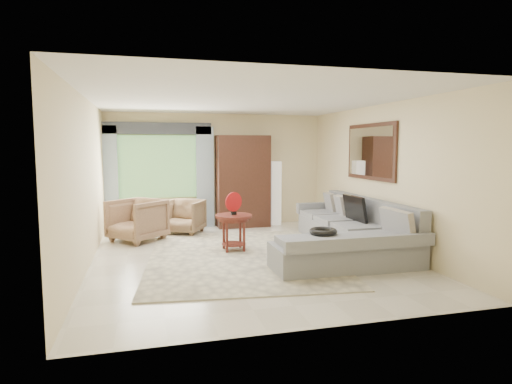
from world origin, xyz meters
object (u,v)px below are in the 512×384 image
object	(u,v)px
coffee_table	(234,232)
armchair_right	(183,217)
floor_lamp	(275,193)
tv_screen	(355,209)
armoire	(243,181)
sectional_sofa	(348,236)
armchair_left	(137,220)
potted_plant	(131,219)

from	to	relation	value
coffee_table	armchair_right	world-z (taller)	armchair_right
armchair_right	floor_lamp	xyz separation A→B (m)	(2.21, 0.55, 0.39)
tv_screen	armoire	xyz separation A→B (m)	(-1.50, 2.60, 0.33)
sectional_sofa	floor_lamp	xyz separation A→B (m)	(-0.43, 2.96, 0.47)
sectional_sofa	armchair_left	distance (m)	4.06
armchair_left	potted_plant	bearing A→B (deg)	144.48
coffee_table	armchair_left	size ratio (longest dim) A/B	0.71
coffee_table	armoire	size ratio (longest dim) A/B	0.31
sectional_sofa	potted_plant	bearing A→B (deg)	141.71
floor_lamp	sectional_sofa	bearing A→B (deg)	-81.67
sectional_sofa	potted_plant	xyz separation A→B (m)	(-3.74, 2.96, -0.01)
potted_plant	floor_lamp	bearing A→B (deg)	0.03
armchair_right	armoire	world-z (taller)	armoire
coffee_table	sectional_sofa	bearing A→B (deg)	-16.97
coffee_table	armchair_right	distance (m)	1.96
armchair_left	potted_plant	xyz separation A→B (m)	(-0.15, 1.08, -0.14)
armchair_right	floor_lamp	world-z (taller)	floor_lamp
armchair_left	armoire	world-z (taller)	armoire
sectional_sofa	coffee_table	distance (m)	2.01
sectional_sofa	armoire	world-z (taller)	armoire
armchair_left	potted_plant	size ratio (longest dim) A/B	1.68
armchair_right	sectional_sofa	bearing A→B (deg)	-14.64
tv_screen	floor_lamp	size ratio (longest dim) A/B	0.49
tv_screen	coffee_table	xyz separation A→B (m)	(-2.19, 0.29, -0.38)
tv_screen	potted_plant	bearing A→B (deg)	146.46
floor_lamp	coffee_table	bearing A→B (deg)	-122.16
armchair_left	floor_lamp	world-z (taller)	floor_lamp
armchair_right	armoire	bearing A→B (deg)	46.74
tv_screen	coffee_table	bearing A→B (deg)	172.47
armoire	floor_lamp	world-z (taller)	armoire
tv_screen	potted_plant	distance (m)	4.83
armchair_left	potted_plant	distance (m)	1.10
armchair_right	potted_plant	xyz separation A→B (m)	(-1.10, 0.54, -0.09)
sectional_sofa	armchair_right	xyz separation A→B (m)	(-2.64, 2.41, 0.08)
armchair_left	armchair_right	bearing A→B (deg)	75.96
sectional_sofa	tv_screen	xyz separation A→B (m)	(0.27, 0.30, 0.44)
tv_screen	armchair_right	world-z (taller)	tv_screen
sectional_sofa	armchair_left	size ratio (longest dim) A/B	3.79
potted_plant	tv_screen	bearing A→B (deg)	-33.54
armchair_right	armoire	distance (m)	1.64
potted_plant	coffee_table	bearing A→B (deg)	-52.46
potted_plant	armchair_left	bearing A→B (deg)	-82.05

